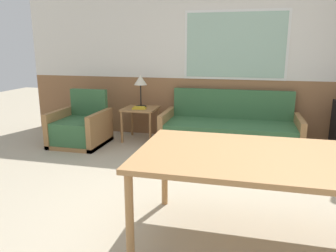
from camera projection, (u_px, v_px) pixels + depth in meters
name	position (u px, v px, depth m)	size (l,w,h in m)	color
ground_plane	(206.00, 210.00, 3.16)	(16.00, 16.00, 0.00)	#B2A58C
wall_back	(230.00, 58.00, 5.31)	(7.20, 0.09, 2.70)	#8E603D
couch	(230.00, 132.00, 5.08)	(2.08, 0.87, 0.86)	#9E7042
armchair	(81.00, 129.00, 5.24)	(0.79, 0.81, 0.85)	#9E7042
side_table	(140.00, 113.00, 5.44)	(0.54, 0.54, 0.55)	#9E7042
table_lamp	(141.00, 82.00, 5.42)	(0.22, 0.22, 0.53)	black
book_stack	(139.00, 108.00, 5.33)	(0.23, 0.15, 0.04)	gold
dining_table	(280.00, 163.00, 2.43)	(2.16, 1.10, 0.75)	#B27F4C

